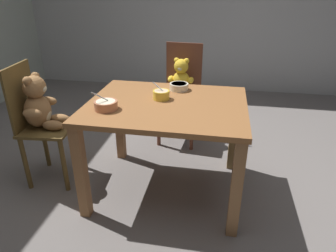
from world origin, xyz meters
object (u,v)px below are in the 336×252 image
at_px(porridge_bowl_terracotta_near_left, 106,105).
at_px(porridge_bowl_cream_far_center, 179,87).
at_px(teddy_chair_near_left, 40,111).
at_px(porridge_bowl_yellow_center, 161,95).
at_px(dining_table, 167,118).
at_px(teddy_chair_far_center, 181,87).

bearing_deg(porridge_bowl_terracotta_near_left, porridge_bowl_cream_far_center, 49.22).
xyz_separation_m(teddy_chair_near_left, porridge_bowl_yellow_center, (0.92, 0.08, 0.16)).
bearing_deg(teddy_chair_near_left, dining_table, -4.08).
xyz_separation_m(teddy_chair_near_left, porridge_bowl_cream_far_center, (1.01, 0.31, 0.15)).
bearing_deg(teddy_chair_near_left, porridge_bowl_yellow_center, 0.04).
distance_m(dining_table, porridge_bowl_terracotta_near_left, 0.44).
bearing_deg(teddy_chair_far_center, porridge_bowl_yellow_center, 2.91).
relative_size(dining_table, porridge_bowl_cream_far_center, 7.53).
bearing_deg(porridge_bowl_terracotta_near_left, teddy_chair_near_left, 164.37).
relative_size(porridge_bowl_terracotta_near_left, porridge_bowl_yellow_center, 1.21).
xyz_separation_m(teddy_chair_far_center, porridge_bowl_cream_far_center, (0.07, -0.58, 0.19)).
distance_m(dining_table, porridge_bowl_yellow_center, 0.17).
relative_size(teddy_chair_far_center, porridge_bowl_cream_far_center, 6.54).
relative_size(porridge_bowl_terracotta_near_left, porridge_bowl_cream_far_center, 1.05).
xyz_separation_m(teddy_chair_near_left, porridge_bowl_terracotta_near_left, (0.60, -0.17, 0.16)).
height_order(dining_table, teddy_chair_near_left, teddy_chair_near_left).
distance_m(porridge_bowl_terracotta_near_left, porridge_bowl_cream_far_center, 0.63).
xyz_separation_m(dining_table, teddy_chair_far_center, (-0.02, 0.86, -0.05)).
relative_size(teddy_chair_near_left, porridge_bowl_yellow_center, 7.47).
bearing_deg(teddy_chair_near_left, teddy_chair_far_center, 37.87).
bearing_deg(dining_table, teddy_chair_far_center, 91.65).
xyz_separation_m(teddy_chair_far_center, teddy_chair_near_left, (-0.94, -0.88, 0.04)).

